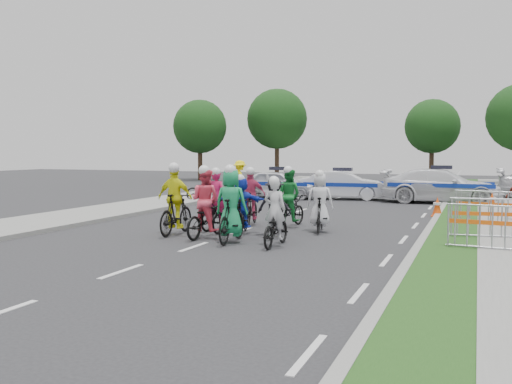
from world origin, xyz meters
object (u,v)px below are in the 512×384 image
at_px(rider_6, 217,209).
at_px(police_car_0, 279,184).
at_px(barrier_2, 489,209).
at_px(cone_0, 437,207).
at_px(barrier_0, 492,230).
at_px(barrier_1, 491,220).
at_px(rider_9, 251,203).
at_px(tree_4, 432,126).
at_px(rider_0, 275,223).
at_px(rider_8, 289,204).
at_px(marshal_hiviz, 240,178).
at_px(police_car_1, 343,185).
at_px(rider_5, 241,208).
at_px(rider_4, 275,213).
at_px(cone_1, 492,201).
at_px(tree_3, 277,119).
at_px(rider_7, 320,208).
at_px(rider_3, 176,207).
at_px(parked_bike, 206,191).
at_px(rider_2, 206,211).
at_px(police_car_2, 441,186).

height_order(rider_6, police_car_0, rider_6).
distance_m(barrier_2, cone_0, 3.05).
bearing_deg(police_car_0, barrier_2, -131.79).
relative_size(barrier_0, barrier_1, 1.00).
xyz_separation_m(rider_9, tree_4, (3.22, 29.67, 3.48)).
xyz_separation_m(barrier_0, tree_4, (-3.70, 32.43, 3.63)).
bearing_deg(rider_0, rider_6, -41.33).
bearing_deg(rider_8, marshal_hiviz, -49.64).
bearing_deg(police_car_1, rider_0, 177.24).
relative_size(rider_5, barrier_0, 0.84).
bearing_deg(rider_4, police_car_0, -77.69).
height_order(cone_1, tree_3, tree_3).
bearing_deg(cone_0, rider_7, -118.45).
bearing_deg(rider_0, tree_3, -71.90).
xyz_separation_m(rider_3, barrier_0, (8.12, -0.10, -0.21)).
relative_size(rider_4, barrier_0, 0.84).
height_order(rider_8, barrier_2, rider_8).
distance_m(rider_9, police_car_0, 10.16).
bearing_deg(rider_6, parked_bike, -55.22).
distance_m(rider_3, rider_5, 1.83).
height_order(police_car_0, barrier_2, police_car_0).
xyz_separation_m(rider_7, barrier_1, (4.52, -0.11, -0.14)).
height_order(rider_3, cone_1, rider_3).
distance_m(rider_5, cone_0, 8.05).
height_order(rider_2, police_car_1, rider_2).
height_order(barrier_1, barrier_2, same).
relative_size(rider_2, cone_1, 2.79).
height_order(police_car_1, parked_bike, police_car_1).
xyz_separation_m(police_car_2, parked_bike, (-10.03, -3.25, -0.25)).
bearing_deg(rider_6, marshal_hiviz, -63.86).
height_order(rider_3, tree_3, tree_3).
height_order(rider_6, police_car_2, rider_6).
distance_m(rider_6, rider_8, 2.22).
xyz_separation_m(rider_0, cone_1, (5.12, 11.15, -0.23)).
bearing_deg(rider_5, barrier_0, 162.41).
distance_m(rider_6, parked_bike, 9.19).
distance_m(rider_4, barrier_1, 5.57).
bearing_deg(rider_6, rider_9, -107.35).
bearing_deg(marshal_hiviz, tree_4, -73.52).
xyz_separation_m(rider_9, tree_3, (-8.78, 27.67, 4.18)).
relative_size(rider_3, tree_4, 0.32).
xyz_separation_m(marshal_hiviz, barrier_1, (11.61, -11.01, -0.36)).
bearing_deg(police_car_0, rider_9, -167.85).
relative_size(rider_8, cone_0, 2.74).
height_order(rider_7, police_car_0, rider_7).
relative_size(rider_8, police_car_0, 0.47).
bearing_deg(rider_8, rider_6, 45.90).
bearing_deg(police_car_1, police_car_0, 91.24).
distance_m(rider_6, barrier_2, 8.19).
distance_m(rider_3, barrier_0, 8.12).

